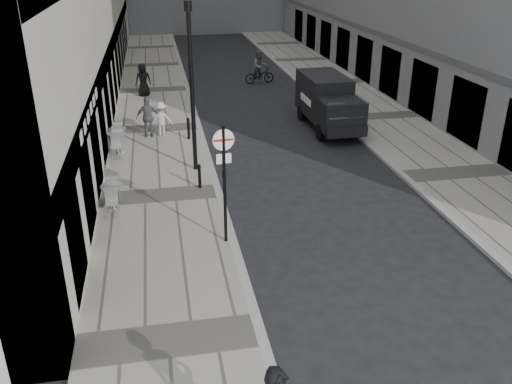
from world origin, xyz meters
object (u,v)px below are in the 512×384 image
(sign_post, at_px, (224,169))
(lamppost, at_px, (191,81))
(cyclist, at_px, (260,71))
(panel_van, at_px, (328,100))

(sign_post, height_order, lamppost, lamppost)
(lamppost, relative_size, cyclist, 3.01)
(sign_post, distance_m, panel_van, 11.97)
(panel_van, bearing_deg, lamppost, -146.51)
(sign_post, xyz_separation_m, panel_van, (6.20, 10.19, -1.01))
(lamppost, relative_size, panel_van, 1.20)
(lamppost, distance_m, panel_van, 8.26)
(sign_post, bearing_deg, panel_van, 51.52)
(panel_van, relative_size, cyclist, 2.50)
(sign_post, xyz_separation_m, cyclist, (4.80, 19.82, -1.55))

